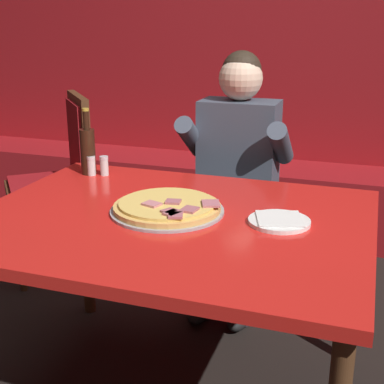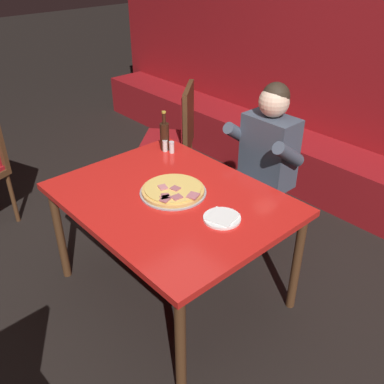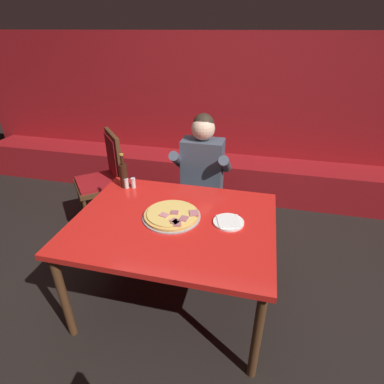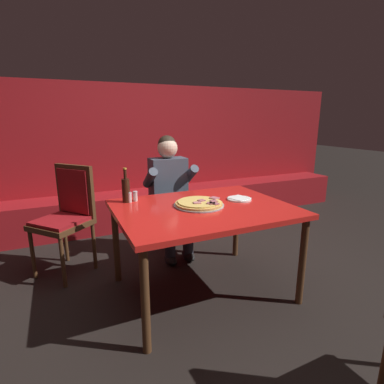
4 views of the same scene
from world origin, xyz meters
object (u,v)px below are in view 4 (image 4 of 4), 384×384
Objects in this scene: beer_bottle at (126,189)px; shaker_parmesan at (135,197)px; diner_seated_blue_shirt at (171,191)px; pizza at (199,204)px; shaker_oregano at (130,198)px; plate_white_paper at (239,199)px; main_dining_table at (203,215)px; dining_chair_by_booth at (67,211)px.

beer_bottle is 0.11m from shaker_parmesan.
beer_bottle is at bearing -142.88° from diner_seated_blue_shirt.
shaker_oregano is at bearing 145.71° from pizza.
plate_white_paper is (0.40, 0.02, -0.01)m from pizza.
plate_white_paper is at bearing 3.01° from pizza.
diner_seated_blue_shirt is (0.53, 0.44, -0.09)m from shaker_oregano.
shaker_oregano is at bearing 144.31° from main_dining_table.
dining_chair_by_booth reaches higher than pizza.
diner_seated_blue_shirt is (0.56, 0.42, -0.16)m from beer_bottle.
shaker_oregano reaches higher than pizza.
diner_seated_blue_shirt is (0.04, 0.77, -0.07)m from pizza.
main_dining_table is 16.03× the size of shaker_oregano.
beer_bottle is 0.08m from shaker_oregano.
diner_seated_blue_shirt reaches higher than dining_chair_by_booth.
main_dining_table is at bearing -91.58° from diner_seated_blue_shirt.
pizza reaches higher than main_dining_table.
pizza is 0.59m from shaker_oregano.
beer_bottle is 0.72m from dining_chair_by_booth.
shaker_parmesan is 0.64m from diner_seated_blue_shirt.
pizza is at bearing 122.65° from main_dining_table.
plate_white_paper is 2.44× the size of shaker_parmesan.
shaker_oregano is (0.02, -0.02, -0.07)m from beer_bottle.
main_dining_table is 0.39m from plate_white_paper.
dining_chair_by_booth reaches higher than shaker_oregano.
diner_seated_blue_shirt is at bearing 88.42° from main_dining_table.
beer_bottle is (-0.53, 0.39, 0.18)m from main_dining_table.
shaker_oregano is (-0.89, 0.31, 0.03)m from plate_white_paper.
dining_chair_by_booth is (-0.98, 0.84, -0.18)m from pizza.
pizza is 1.39× the size of beer_bottle.
main_dining_table is 0.10m from pizza.
pizza is at bearing -34.29° from shaker_oregano.
shaker_oregano is 0.73m from dining_chair_by_booth.
plate_white_paper is at bearing -64.91° from diner_seated_blue_shirt.
main_dining_table is at bearing -35.69° from shaker_oregano.
beer_bottle reaches higher than dining_chair_by_booth.
beer_bottle is at bearing 144.21° from main_dining_table.
shaker_parmesan is (-0.83, 0.33, 0.03)m from plate_white_paper.
diner_seated_blue_shirt reaches higher than beer_bottle.
diner_seated_blue_shirt is (-0.35, 0.75, -0.06)m from plate_white_paper.
diner_seated_blue_shirt is at bearing 39.45° from shaker_oregano.
plate_white_paper is at bearing -20.04° from beer_bottle.
diner_seated_blue_shirt is (0.48, 0.42, -0.09)m from shaker_parmesan.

